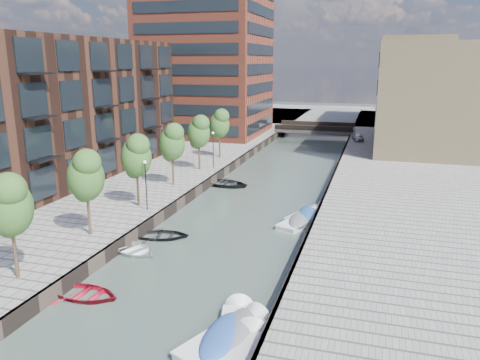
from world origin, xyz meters
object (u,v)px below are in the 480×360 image
at_px(tree_5, 199,131).
at_px(sloop_3, 133,252).
at_px(sloop_1, 162,238).
at_px(sloop_4, 226,186).
at_px(bridge, 315,129).
at_px(motorboat_2, 243,359).
at_px(motorboat_3, 312,214).
at_px(sloop_2, 85,297).
at_px(tree_1, 9,204).
at_px(motorboat_1, 237,327).
at_px(tree_4, 172,141).
at_px(tree_2, 86,174).
at_px(car, 358,137).
at_px(tree_6, 219,123).
at_px(tree_3, 136,155).
at_px(motorboat_4, 302,221).
at_px(motorboat_0, 229,336).

xyz_separation_m(tree_5, sloop_3, (3.24, -20.99, -5.31)).
distance_m(sloop_1, sloop_4, 15.44).
bearing_deg(sloop_4, bridge, 1.65).
height_order(sloop_3, motorboat_2, motorboat_2).
distance_m(sloop_1, motorboat_3, 12.84).
bearing_deg(sloop_2, bridge, -3.28).
relative_size(bridge, tree_1, 2.18).
relative_size(sloop_2, motorboat_2, 0.78).
relative_size(sloop_1, sloop_2, 0.99).
relative_size(sloop_3, motorboat_1, 0.85).
distance_m(bridge, motorboat_1, 61.32).
bearing_deg(tree_4, motorboat_3, -11.72).
height_order(tree_2, motorboat_3, tree_2).
distance_m(tree_2, sloop_4, 19.65).
bearing_deg(tree_1, bridge, 82.07).
xyz_separation_m(sloop_1, motorboat_2, (9.88, -12.41, 0.10)).
distance_m(tree_5, sloop_4, 7.02).
bearing_deg(motorboat_1, motorboat_2, -66.70).
height_order(sloop_4, motorboat_2, motorboat_2).
height_order(sloop_3, car, car).
distance_m(bridge, car, 11.01).
xyz_separation_m(tree_1, car, (16.00, 52.95, -3.70)).
relative_size(sloop_4, motorboat_2, 0.96).
xyz_separation_m(sloop_4, motorboat_2, (9.98, -27.85, 0.10)).
bearing_deg(motorboat_2, motorboat_1, 113.30).
bearing_deg(tree_2, tree_4, 90.00).
bearing_deg(tree_6, tree_4, -90.00).
bearing_deg(sloop_4, tree_2, 177.28).
xyz_separation_m(motorboat_1, motorboat_3, (1.10, 18.25, 0.03)).
height_order(tree_1, tree_4, same).
distance_m(tree_5, sloop_1, 19.10).
xyz_separation_m(tree_1, sloop_2, (3.80, 0.65, -5.31)).
distance_m(tree_3, motorboat_3, 15.45).
height_order(bridge, tree_1, tree_1).
distance_m(bridge, tree_4, 41.08).
xyz_separation_m(tree_4, motorboat_3, (14.00, -2.90, -5.09)).
distance_m(tree_5, motorboat_4, 18.58).
relative_size(tree_4, motorboat_0, 1.10).
height_order(motorboat_3, motorboat_4, motorboat_3).
xyz_separation_m(tree_2, car, (16.00, 45.95, -3.70)).
xyz_separation_m(tree_6, car, (16.00, 17.95, -3.70)).
bearing_deg(car, tree_6, -145.32).
distance_m(tree_4, motorboat_0, 25.93).
relative_size(tree_6, car, 1.68).
height_order(motorboat_4, car, car).
relative_size(sloop_3, motorboat_4, 0.81).
xyz_separation_m(tree_4, motorboat_0, (12.76, -22.00, -5.10)).
relative_size(tree_1, tree_6, 1.00).
height_order(motorboat_0, car, car).
xyz_separation_m(tree_1, motorboat_1, (12.91, -0.15, -5.12)).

